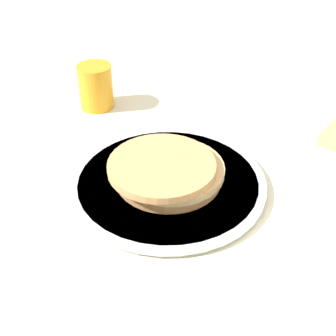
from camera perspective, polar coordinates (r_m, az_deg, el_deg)
The scene contains 4 objects.
ground_plane at distance 0.68m, azimuth -1.73°, elevation -1.16°, with size 4.00×4.00×0.00m, color beige.
plate at distance 0.66m, azimuth -0.00°, elevation -1.82°, with size 0.27×0.27×0.01m.
pancake_stack at distance 0.64m, azimuth -0.11°, elevation -0.32°, with size 0.16×0.16×0.03m.
juice_glass at distance 0.85m, azimuth -8.80°, elevation 9.79°, with size 0.06×0.06×0.08m.
Camera 1 is at (0.51, 0.16, 0.42)m, focal length 50.00 mm.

